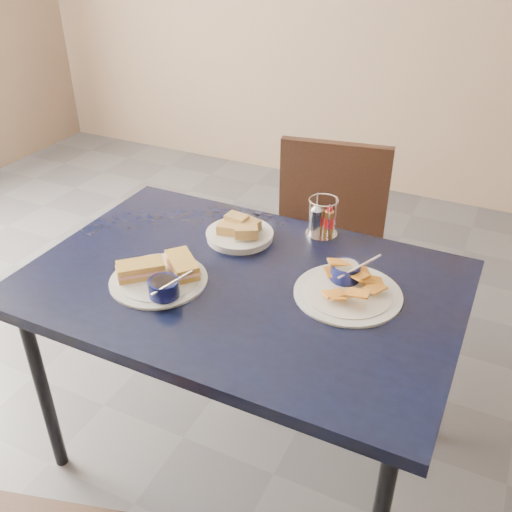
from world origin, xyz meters
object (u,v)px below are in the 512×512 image
at_px(dining_table, 242,296).
at_px(sandwich_plate, 161,275).
at_px(condiment_caddy, 321,219).
at_px(plantain_plate, 348,286).
at_px(chair_far, 329,245).
at_px(bread_basket, 240,232).

relative_size(dining_table, sandwich_plate, 4.17).
bearing_deg(condiment_caddy, dining_table, -107.65).
bearing_deg(dining_table, sandwich_plate, -151.35).
relative_size(sandwich_plate, plantain_plate, 0.99).
bearing_deg(sandwich_plate, chair_far, 70.47).
xyz_separation_m(chair_far, sandwich_plate, (-0.27, -0.78, 0.24)).
bearing_deg(bread_basket, condiment_caddy, 32.18).
bearing_deg(plantain_plate, sandwich_plate, -159.09).
bearing_deg(chair_far, dining_table, -95.52).
bearing_deg(dining_table, bread_basket, 118.09).
bearing_deg(bread_basket, plantain_plate, -17.96).
height_order(dining_table, bread_basket, bread_basket).
distance_m(dining_table, condiment_caddy, 0.41).
height_order(sandwich_plate, plantain_plate, same).
distance_m(chair_far, sandwich_plate, 0.86).
height_order(bread_basket, condiment_caddy, condiment_caddy).
distance_m(dining_table, bread_basket, 0.26).
bearing_deg(chair_far, plantain_plate, -67.02).
bearing_deg(plantain_plate, chair_far, 112.98).
relative_size(plantain_plate, bread_basket, 1.41).
bearing_deg(condiment_caddy, plantain_plate, -56.37).
xyz_separation_m(plantain_plate, condiment_caddy, (-0.19, 0.29, 0.04)).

